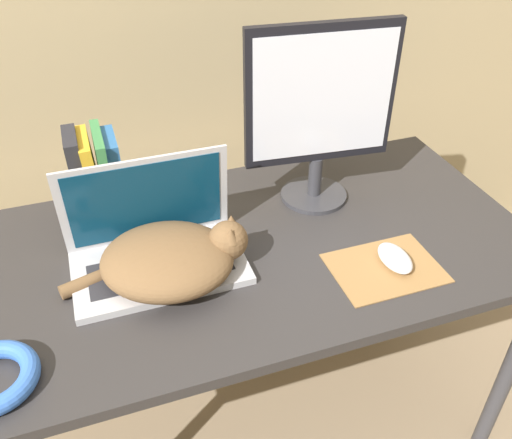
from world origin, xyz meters
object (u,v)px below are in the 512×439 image
Objects in this scene: cat at (172,258)px; external_monitor at (320,110)px; laptop at (156,247)px; computer_mouse at (395,258)px; book_row at (97,175)px; webcam at (166,177)px.

cat is 0.89× the size of external_monitor.
laptop is at bearing -163.76° from external_monitor.
computer_mouse is 0.47× the size of book_row.
book_row reaches higher than cat.
computer_mouse is (0.49, -0.13, -0.03)m from cat.
book_row is (-0.09, 0.25, 0.06)m from laptop.
cat is 3.80× the size of computer_mouse.
webcam is at bearing 80.85° from cat.
laptop is 0.07m from cat.
external_monitor is (0.46, 0.13, 0.21)m from laptop.
laptop reaches higher than computer_mouse.
computer_mouse is (0.06, -0.32, -0.24)m from external_monitor.
webcam reaches higher than computer_mouse.
cat is (0.03, -0.06, 0.01)m from laptop.
computer_mouse is at bearing -35.53° from book_row.
external_monitor is (0.43, 0.20, 0.20)m from cat.
external_monitor reaches higher than cat.
laptop reaches higher than cat.
computer_mouse is at bearing -14.40° from cat.
webcam is (0.18, 0.05, -0.07)m from book_row.
webcam is at bearing 156.29° from external_monitor.
cat is 0.36m from webcam.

